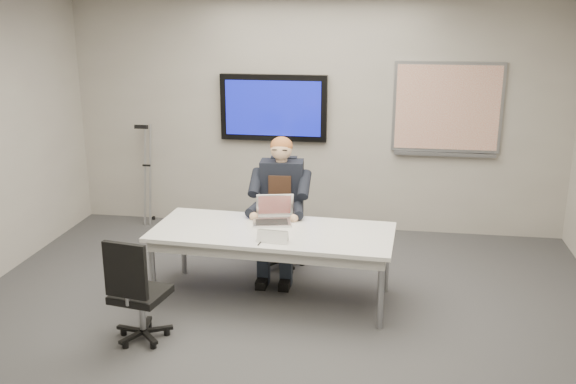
# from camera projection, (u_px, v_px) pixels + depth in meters

# --- Properties ---
(floor) EXTENTS (6.00, 6.00, 0.02)m
(floor) POSITION_uv_depth(u_px,v_px,m) (271.00, 345.00, 5.30)
(floor) COLOR #363739
(floor) RESTS_ON ground
(wall_back) EXTENTS (6.00, 0.02, 2.80)m
(wall_back) POSITION_uv_depth(u_px,v_px,m) (315.00, 116.00, 7.74)
(wall_back) COLOR #9F9990
(wall_back) RESTS_ON ground
(conference_table) EXTENTS (2.28, 1.05, 0.69)m
(conference_table) POSITION_uv_depth(u_px,v_px,m) (272.00, 238.00, 5.97)
(conference_table) COLOR silver
(conference_table) RESTS_ON ground
(tv_display) EXTENTS (1.30, 0.09, 0.80)m
(tv_display) POSITION_uv_depth(u_px,v_px,m) (273.00, 108.00, 7.74)
(tv_display) COLOR black
(tv_display) RESTS_ON wall_back
(whiteboard) EXTENTS (1.25, 0.08, 1.10)m
(whiteboard) POSITION_uv_depth(u_px,v_px,m) (447.00, 109.00, 7.45)
(whiteboard) COLOR gray
(whiteboard) RESTS_ON wall_back
(office_chair_far) EXTENTS (0.59, 0.59, 1.01)m
(office_chair_far) POSITION_uv_depth(u_px,v_px,m) (282.00, 237.00, 6.85)
(office_chair_far) COLOR black
(office_chair_far) RESTS_ON ground
(office_chair_near) EXTENTS (0.51, 0.51, 0.93)m
(office_chair_near) POSITION_uv_depth(u_px,v_px,m) (139.00, 309.00, 5.28)
(office_chair_near) COLOR black
(office_chair_near) RESTS_ON ground
(seated_person) EXTENTS (0.46, 0.78, 1.42)m
(seated_person) POSITION_uv_depth(u_px,v_px,m) (279.00, 222.00, 6.53)
(seated_person) COLOR #1D2431
(seated_person) RESTS_ON office_chair_far
(crutch) EXTENTS (0.36, 0.55, 1.36)m
(crutch) POSITION_uv_depth(u_px,v_px,m) (148.00, 172.00, 8.09)
(crutch) COLOR #A6A8AD
(crutch) RESTS_ON ground
(laptop) EXTENTS (0.41, 0.41, 0.25)m
(laptop) POSITION_uv_depth(u_px,v_px,m) (273.00, 215.00, 6.17)
(laptop) COLOR silver
(laptop) RESTS_ON conference_table
(name_tent) EXTENTS (0.28, 0.10, 0.11)m
(name_tent) POSITION_uv_depth(u_px,v_px,m) (273.00, 236.00, 5.64)
(name_tent) COLOR white
(name_tent) RESTS_ON conference_table
(pen) EXTENTS (0.03, 0.13, 0.01)m
(pen) POSITION_uv_depth(u_px,v_px,m) (260.00, 242.00, 5.63)
(pen) COLOR black
(pen) RESTS_ON conference_table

